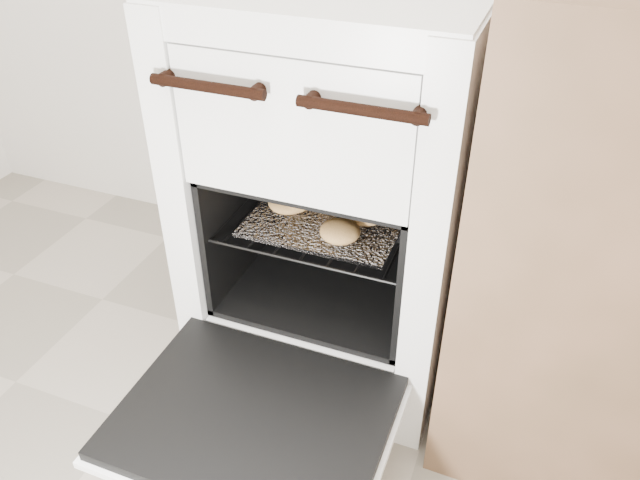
{
  "coord_description": "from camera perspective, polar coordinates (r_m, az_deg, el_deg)",
  "views": [
    {
      "loc": [
        0.45,
        -0.05,
        1.19
      ],
      "look_at": [
        0.03,
        1.02,
        0.4
      ],
      "focal_mm": 35.0,
      "sensor_mm": 36.0,
      "label": 1
    }
  ],
  "objects": [
    {
      "name": "oven_door",
      "position": [
        1.28,
        -6.05,
        -15.99
      ],
      "size": [
        0.54,
        0.42,
        0.04
      ],
      "color": "black",
      "rests_on": "stove"
    },
    {
      "name": "foil_sheet",
      "position": [
        1.42,
        0.87,
        2.24
      ],
      "size": [
        0.34,
        0.3,
        0.01
      ],
      "primitive_type": "cube",
      "color": "silver",
      "rests_on": "oven_rack"
    },
    {
      "name": "oven_rack",
      "position": [
        1.44,
        1.15,
        2.43
      ],
      "size": [
        0.44,
        0.42,
        0.01
      ],
      "color": "black",
      "rests_on": "stove"
    },
    {
      "name": "stove",
      "position": [
        1.48,
        2.05,
        4.57
      ],
      "size": [
        0.6,
        0.67,
        0.92
      ],
      "color": "white",
      "rests_on": "ground"
    },
    {
      "name": "baked_rolls",
      "position": [
        1.42,
        1.28,
        3.43
      ],
      "size": [
        0.34,
        0.29,
        0.05
      ],
      "color": "#E4A95B",
      "rests_on": "foil_sheet"
    }
  ]
}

